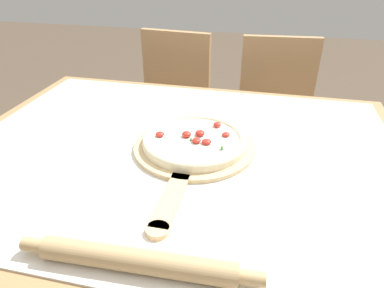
% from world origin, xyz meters
% --- Properties ---
extents(dining_table, '(1.32, 1.02, 0.75)m').
position_xyz_m(dining_table, '(0.00, 0.00, 0.65)').
color(dining_table, '#A87F51').
rests_on(dining_table, ground_plane).
extents(towel_cloth, '(1.24, 0.94, 0.00)m').
position_xyz_m(towel_cloth, '(0.00, 0.00, 0.75)').
color(towel_cloth, silver).
rests_on(towel_cloth, dining_table).
extents(pizza_peel, '(0.35, 0.54, 0.01)m').
position_xyz_m(pizza_peel, '(0.05, -0.00, 0.76)').
color(pizza_peel, '#D6B784').
rests_on(pizza_peel, towel_cloth).
extents(pizza, '(0.30, 0.30, 0.03)m').
position_xyz_m(pizza, '(0.05, 0.02, 0.78)').
color(pizza, beige).
rests_on(pizza, pizza_peel).
extents(rolling_pin, '(0.45, 0.06, 0.04)m').
position_xyz_m(rolling_pin, '(0.04, -0.42, 0.78)').
color(rolling_pin, tan).
rests_on(rolling_pin, towel_cloth).
extents(chair_left, '(0.44, 0.44, 0.88)m').
position_xyz_m(chair_left, '(-0.27, 0.85, 0.51)').
color(chair_left, tan).
rests_on(chair_left, ground_plane).
extents(chair_right, '(0.43, 0.43, 0.88)m').
position_xyz_m(chair_right, '(0.29, 0.85, 0.51)').
color(chair_right, tan).
rests_on(chair_right, ground_plane).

